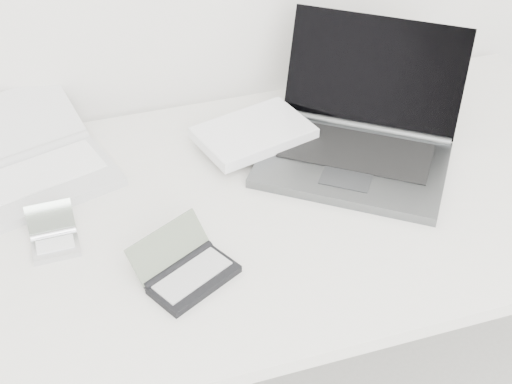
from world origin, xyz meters
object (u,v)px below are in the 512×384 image
object	(u,v)px
desk	(264,217)
netbook_open_white	(35,164)
palmtop_charcoal	(187,271)
laptop_large	(334,136)

from	to	relation	value
desk	netbook_open_white	world-z (taller)	netbook_open_white
desk	netbook_open_white	size ratio (longest dim) A/B	3.72
netbook_open_white	palmtop_charcoal	distance (m)	0.47
desk	palmtop_charcoal	size ratio (longest dim) A/B	7.89
desk	laptop_large	distance (m)	0.25
palmtop_charcoal	netbook_open_white	bearing A→B (deg)	92.64
netbook_open_white	palmtop_charcoal	world-z (taller)	netbook_open_white
palmtop_charcoal	desk	bearing A→B (deg)	11.59
laptop_large	desk	bearing A→B (deg)	-114.47
desk	netbook_open_white	distance (m)	0.50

